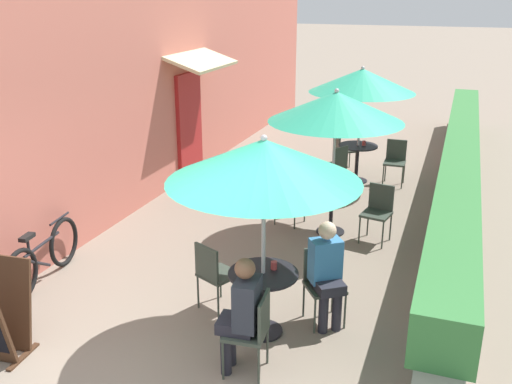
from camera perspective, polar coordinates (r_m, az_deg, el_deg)
name	(u,v)px	position (r m, az deg, el deg)	size (l,w,h in m)	color
cafe_facade_wall	(193,69)	(11.88, -6.31, 12.11)	(0.98, 14.01, 4.20)	#C66B5B
planter_hedge	(459,168)	(11.05, 19.63, 2.25)	(0.60, 13.01, 1.01)	gray
patio_table_near	(263,289)	(6.30, 0.73, -9.72)	(0.77, 0.77, 0.74)	black
patio_umbrella_near	(264,161)	(5.73, 0.79, 3.14)	(2.01, 2.01, 2.27)	#B7B7BC
cafe_chair_near_left	(322,279)	(6.58, 6.66, -8.65)	(0.56, 0.56, 0.87)	#384238
seated_patron_near_left	(327,270)	(6.41, 7.10, -7.76)	(0.49, 0.51, 1.25)	#23232D
cafe_chair_near_right	(214,271)	(6.72, -4.23, -7.93)	(0.53, 0.53, 0.87)	#384238
cafe_chair_near_back	(253,328)	(5.69, -0.30, -13.42)	(0.44, 0.44, 0.87)	#384238
seated_patron_near_back	(242,311)	(5.63, -1.43, -11.81)	(0.43, 0.36, 1.25)	#23232D
coffee_cup_near	(274,265)	(6.26, 1.81, -7.34)	(0.07, 0.07, 0.09)	#B73D3D
patio_table_mid	(332,200)	(8.90, 7.58, -0.84)	(0.77, 0.77, 0.74)	black
patio_umbrella_mid	(336,107)	(8.51, 8.02, 8.43)	(2.01, 2.01, 2.27)	#B7B7BC
cafe_chair_mid_left	(378,209)	(8.74, 12.12, -1.63)	(0.47, 0.47, 0.87)	#384238
cafe_chair_mid_right	(288,195)	(9.13, 3.22, -0.28)	(0.47, 0.47, 0.87)	#384238
patio_table_far	(357,155)	(11.41, 10.12, 3.62)	(0.77, 0.77, 0.74)	black
patio_umbrella_far	(362,81)	(11.11, 10.57, 10.89)	(2.01, 2.01, 2.27)	#B7B7BC
cafe_chair_far_left	(336,164)	(10.84, 7.99, 2.79)	(0.54, 0.54, 0.87)	#384238
cafe_chair_far_right	(395,159)	(11.41, 13.76, 3.27)	(0.41, 0.41, 0.87)	#384238
cafe_chair_far_back	(342,147)	(12.04, 8.56, 4.47)	(0.55, 0.55, 0.87)	#384238
coffee_cup_far	(364,143)	(11.37, 10.74, 4.83)	(0.07, 0.07, 0.09)	#B73D3D
bicycle_leaning	(43,257)	(7.90, -20.50, -6.09)	(0.29, 1.68, 0.78)	black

